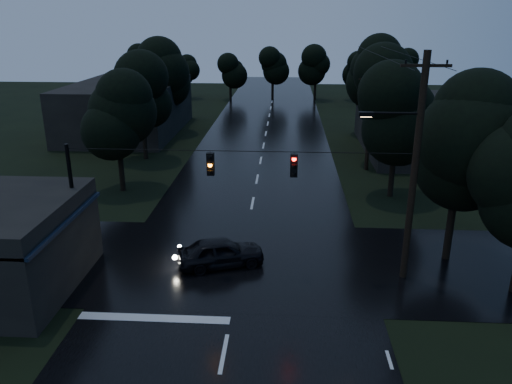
# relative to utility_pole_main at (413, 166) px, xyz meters

# --- Properties ---
(main_road) EXTENTS (12.00, 120.00, 0.02)m
(main_road) POSITION_rel_utility_pole_main_xyz_m (-7.41, 19.00, -5.26)
(main_road) COLOR black
(main_road) RESTS_ON ground
(cross_street) EXTENTS (60.00, 9.00, 0.02)m
(cross_street) POSITION_rel_utility_pole_main_xyz_m (-7.41, 1.00, -5.26)
(cross_street) COLOR black
(cross_street) RESTS_ON ground
(building_far_right) EXTENTS (10.00, 14.00, 4.40)m
(building_far_right) POSITION_rel_utility_pole_main_xyz_m (6.59, 23.00, -3.06)
(building_far_right) COLOR black
(building_far_right) RESTS_ON ground
(building_far_left) EXTENTS (10.00, 16.00, 5.00)m
(building_far_left) POSITION_rel_utility_pole_main_xyz_m (-21.41, 29.00, -2.76)
(building_far_left) COLOR black
(building_far_left) RESTS_ON ground
(utility_pole_main) EXTENTS (3.50, 0.30, 10.00)m
(utility_pole_main) POSITION_rel_utility_pole_main_xyz_m (0.00, 0.00, 0.00)
(utility_pole_main) COLOR black
(utility_pole_main) RESTS_ON ground
(utility_pole_far) EXTENTS (2.00, 0.30, 7.50)m
(utility_pole_far) POSITION_rel_utility_pole_main_xyz_m (0.89, 17.00, -1.38)
(utility_pole_far) COLOR black
(utility_pole_far) RESTS_ON ground
(anchor_pole_left) EXTENTS (0.18, 0.18, 6.00)m
(anchor_pole_left) POSITION_rel_utility_pole_main_xyz_m (-14.91, 0.00, -2.26)
(anchor_pole_left) COLOR black
(anchor_pole_left) RESTS_ON ground
(span_signals) EXTENTS (15.00, 0.37, 1.12)m
(span_signals) POSITION_rel_utility_pole_main_xyz_m (-6.85, -0.01, -0.01)
(span_signals) COLOR black
(span_signals) RESTS_ON ground
(tree_corner_near) EXTENTS (4.48, 4.48, 9.44)m
(tree_corner_near) POSITION_rel_utility_pole_main_xyz_m (2.59, 2.00, 0.74)
(tree_corner_near) COLOR black
(tree_corner_near) RESTS_ON ground
(tree_left_a) EXTENTS (3.92, 3.92, 8.26)m
(tree_left_a) POSITION_rel_utility_pole_main_xyz_m (-16.41, 11.00, -0.02)
(tree_left_a) COLOR black
(tree_left_a) RESTS_ON ground
(tree_left_b) EXTENTS (4.20, 4.20, 8.85)m
(tree_left_b) POSITION_rel_utility_pole_main_xyz_m (-17.01, 19.00, 0.36)
(tree_left_b) COLOR black
(tree_left_b) RESTS_ON ground
(tree_left_c) EXTENTS (4.48, 4.48, 9.44)m
(tree_left_c) POSITION_rel_utility_pole_main_xyz_m (-17.61, 29.00, 0.74)
(tree_left_c) COLOR black
(tree_left_c) RESTS_ON ground
(tree_right_a) EXTENTS (4.20, 4.20, 8.85)m
(tree_right_a) POSITION_rel_utility_pole_main_xyz_m (1.59, 11.00, 0.36)
(tree_right_a) COLOR black
(tree_right_a) RESTS_ON ground
(tree_right_b) EXTENTS (4.48, 4.48, 9.44)m
(tree_right_b) POSITION_rel_utility_pole_main_xyz_m (2.19, 19.00, 0.74)
(tree_right_b) COLOR black
(tree_right_b) RESTS_ON ground
(tree_right_c) EXTENTS (4.76, 4.76, 10.03)m
(tree_right_c) POSITION_rel_utility_pole_main_xyz_m (2.79, 29.00, 1.11)
(tree_right_c) COLOR black
(tree_right_c) RESTS_ON ground
(car) EXTENTS (4.41, 2.85, 1.40)m
(car) POSITION_rel_utility_pole_main_xyz_m (-8.35, 0.57, -4.56)
(car) COLOR black
(car) RESTS_ON ground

